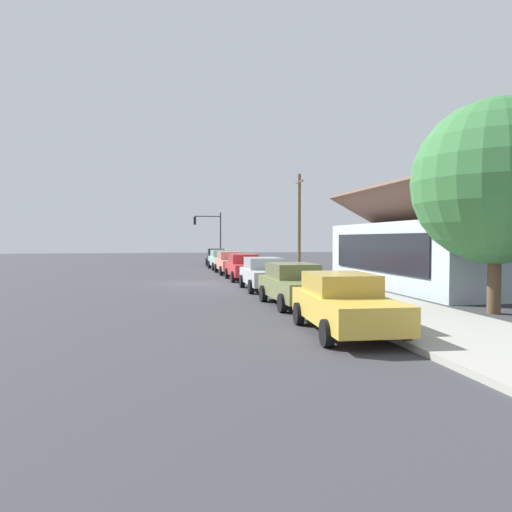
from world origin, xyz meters
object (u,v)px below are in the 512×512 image
object	(u,v)px
car_coral	(231,262)
fire_hydrant_red	(256,268)
car_charcoal	(216,257)
utility_pole_wooden	(299,221)
car_olive	(295,284)
car_mustard	(344,303)
traffic_light_main	(210,229)
car_cherry	(244,267)
shade_tree	(496,182)
car_seafoam	(222,259)
car_silver	(264,273)

from	to	relation	value
car_coral	fire_hydrant_red	bearing A→B (deg)	34.24
car_charcoal	utility_pole_wooden	world-z (taller)	utility_pole_wooden
car_olive	car_charcoal	bearing A→B (deg)	178.76
car_coral	utility_pole_wooden	xyz separation A→B (m)	(-1.19, 5.47, 3.11)
car_mustard	traffic_light_main	xyz separation A→B (m)	(-36.45, -0.23, 2.67)
car_cherry	shade_tree	size ratio (longest dim) A/B	0.64
fire_hydrant_red	car_cherry	bearing A→B (deg)	-22.58
car_seafoam	car_silver	xyz separation A→B (m)	(16.34, 0.20, 0.00)
car_silver	traffic_light_main	size ratio (longest dim) A/B	0.90
car_cherry	car_mustard	xyz separation A→B (m)	(16.81, -0.03, 0.00)
car_olive	car_mustard	size ratio (longest dim) A/B	0.98
traffic_light_main	utility_pole_wooden	xyz separation A→B (m)	(13.00, 5.66, 0.44)
car_charcoal	car_seafoam	bearing A→B (deg)	2.11
car_silver	traffic_light_main	bearing A→B (deg)	-178.41
car_charcoal	car_olive	bearing A→B (deg)	3.56
traffic_light_main	car_mustard	bearing A→B (deg)	0.37
car_silver	car_cherry	bearing A→B (deg)	-178.46
car_coral	car_mustard	world-z (taller)	same
car_cherry	traffic_light_main	size ratio (longest dim) A/B	0.88
car_mustard	shade_tree	world-z (taller)	shade_tree
car_silver	car_mustard	xyz separation A→B (m)	(11.04, -0.10, 0.00)
car_seafoam	car_coral	size ratio (longest dim) A/B	0.96
car_silver	car_mustard	world-z (taller)	same
car_cherry	fire_hydrant_red	xyz separation A→B (m)	(-3.36, 1.40, -0.32)
car_olive	utility_pole_wooden	size ratio (longest dim) A/B	0.63
car_cherry	car_silver	distance (m)	5.77
car_charcoal	car_mustard	world-z (taller)	same
shade_tree	car_charcoal	bearing A→B (deg)	-168.74
car_coral	fire_hydrant_red	world-z (taller)	car_coral
car_seafoam	shade_tree	distance (m)	26.23
traffic_light_main	car_olive	bearing A→B (deg)	0.62
car_charcoal	car_coral	xyz separation A→B (m)	(10.92, -0.08, 0.00)
car_charcoal	shade_tree	xyz separation A→B (m)	(31.00, 6.17, 3.63)
utility_pole_wooden	car_seafoam	bearing A→B (deg)	-125.47
car_seafoam	shade_tree	bearing A→B (deg)	12.80
car_cherry	car_mustard	distance (m)	16.81
shade_tree	traffic_light_main	world-z (taller)	shade_tree
shade_tree	fire_hydrant_red	bearing A→B (deg)	-165.12
car_coral	car_cherry	size ratio (longest dim) A/B	1.06
car_olive	shade_tree	distance (m)	7.78
car_mustard	car_silver	bearing A→B (deg)	-177.50
shade_tree	car_seafoam	bearing A→B (deg)	-165.96
car_cherry	car_charcoal	bearing A→B (deg)	-179.83
car_seafoam	car_coral	world-z (taller)	same
car_cherry	car_mustard	size ratio (longest dim) A/B	0.95
car_cherry	car_olive	size ratio (longest dim) A/B	0.97
car_seafoam	car_olive	size ratio (longest dim) A/B	0.98
car_charcoal	car_olive	world-z (taller)	same
car_charcoal	car_mustard	size ratio (longest dim) A/B	1.00
car_olive	car_mustard	world-z (taller)	same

